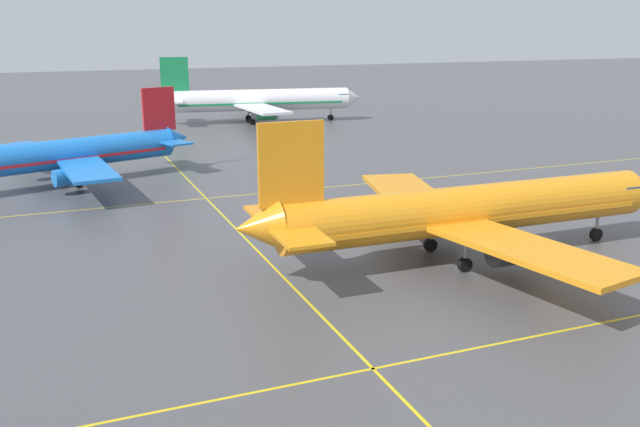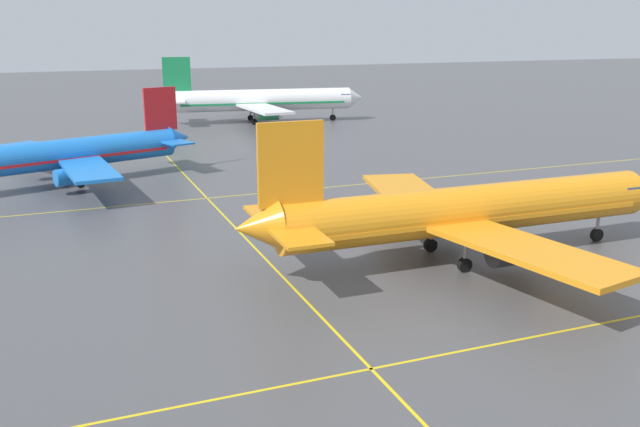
% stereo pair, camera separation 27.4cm
% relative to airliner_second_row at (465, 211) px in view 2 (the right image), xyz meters
% --- Properties ---
extents(airliner_second_row, '(37.16, 32.16, 11.59)m').
position_rel_airliner_second_row_xyz_m(airliner_second_row, '(0.00, 0.00, 0.00)').
color(airliner_second_row, orange).
rests_on(airliner_second_row, ground).
extents(airliner_third_row, '(32.91, 28.12, 10.46)m').
position_rel_airliner_second_row_xyz_m(airliner_third_row, '(-28.70, 38.74, -0.38)').
color(airliner_third_row, blue).
rests_on(airliner_third_row, ground).
extents(airliner_far_left_stand, '(39.28, 33.52, 12.23)m').
position_rel_airliner_second_row_xyz_m(airliner_far_left_stand, '(7.60, 80.61, 0.22)').
color(airliner_far_left_stand, white).
rests_on(airliner_far_left_stand, ground).
extents(taxiway_markings, '(131.35, 133.18, 0.01)m').
position_rel_airliner_second_row_xyz_m(taxiway_markings, '(-14.49, -13.55, -3.95)').
color(taxiway_markings, yellow).
rests_on(taxiway_markings, ground).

